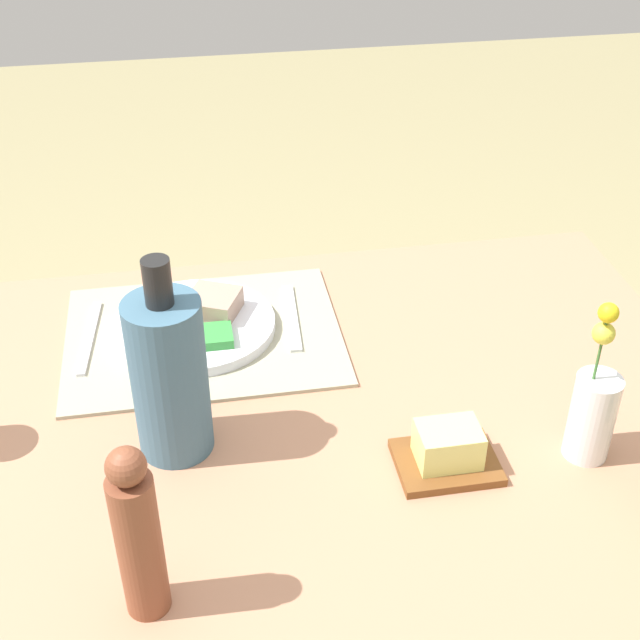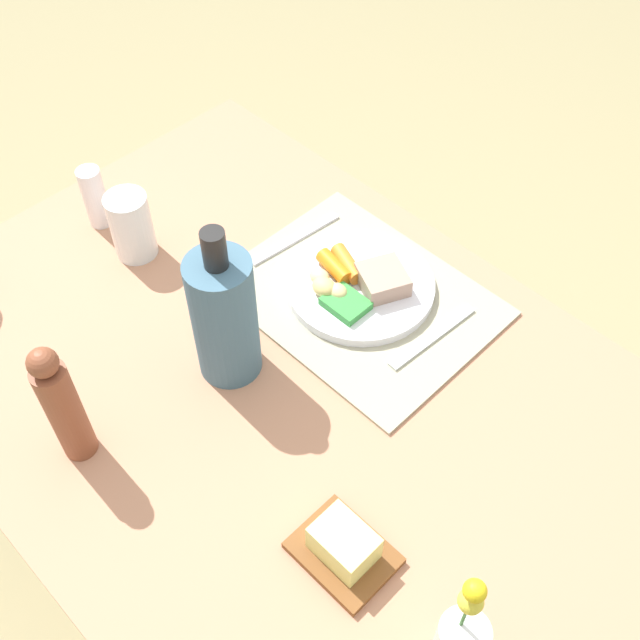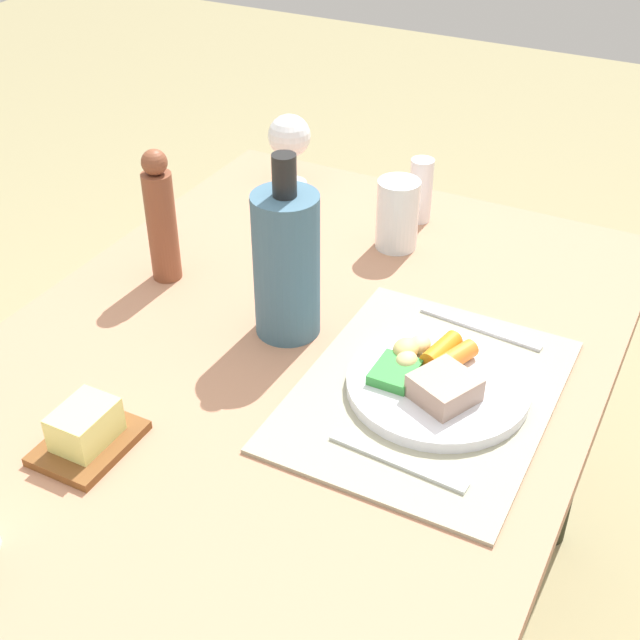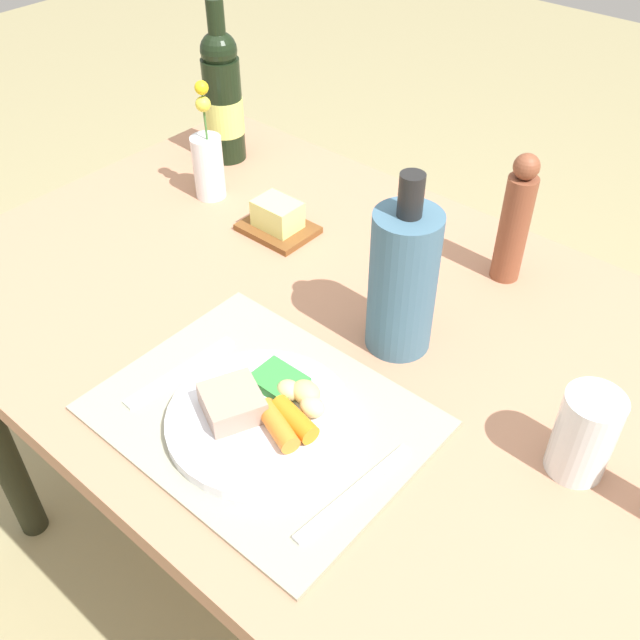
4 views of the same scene
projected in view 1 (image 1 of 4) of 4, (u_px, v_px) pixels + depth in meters
The scene contains 9 objects.
dining_table at pixel (265, 466), 1.24m from camera, with size 1.32×0.86×0.74m.
placemat at pixel (204, 335), 1.35m from camera, with size 0.42×0.33×0.01m, color #9F9B82.
dinner_plate at pixel (195, 323), 1.35m from camera, with size 0.25×0.25×0.05m.
fork at pixel (292, 317), 1.39m from camera, with size 0.02×0.18×0.01m, color silver.
knife at pixel (90, 337), 1.34m from camera, with size 0.01×0.19×0.01m, color silver.
butter_dish at pixel (447, 451), 1.10m from camera, with size 0.13×0.10×0.06m.
cooler_bottle at pixel (169, 376), 1.09m from camera, with size 0.10×0.10×0.28m.
pepper_mill at pixel (138, 536), 0.88m from camera, with size 0.05×0.05×0.22m.
flower_vase at pixel (593, 410), 1.10m from camera, with size 0.06×0.06×0.23m.
Camera 1 is at (0.08, 0.91, 1.52)m, focal length 48.70 mm.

